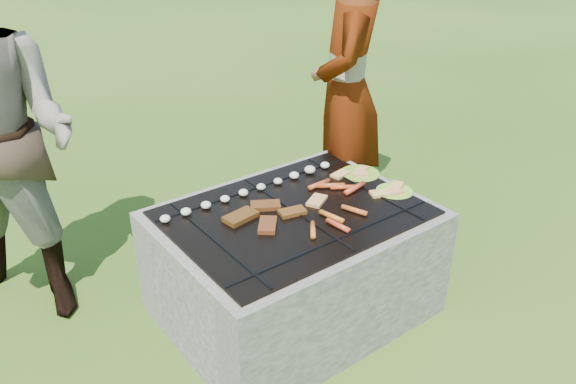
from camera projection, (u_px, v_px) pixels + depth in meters
name	position (u px, v px, depth m)	size (l,w,h in m)	color
lawn	(294.00, 309.00, 3.06)	(60.00, 60.00, 0.00)	#294B12
fire_pit	(294.00, 266.00, 2.93)	(1.30, 1.00, 0.62)	#A49E92
mushrooms	(258.00, 188.00, 2.96)	(1.05, 0.06, 0.04)	silver
pork_slabs	(262.00, 215.00, 2.72)	(0.39, 0.31, 0.02)	brown
sausages	(336.00, 201.00, 2.84)	(0.57, 0.47, 0.03)	#D04922
bread_on_grate	(343.00, 191.00, 2.95)	(0.46, 0.39, 0.02)	#DBBE70
plate_far	(360.00, 174.00, 3.16)	(0.29, 0.29, 0.03)	#9FC930
plate_near	(395.00, 191.00, 2.97)	(0.25, 0.25, 0.03)	#B8DD35
cook	(347.00, 92.00, 3.43)	(0.68, 0.45, 1.86)	#A89B8C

